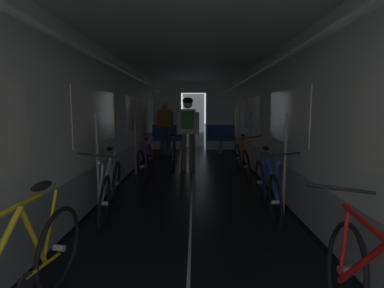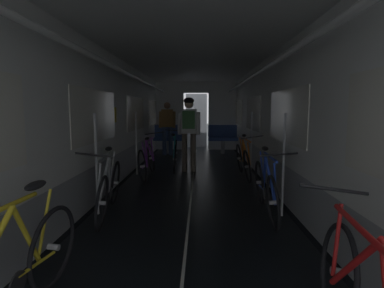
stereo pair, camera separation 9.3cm
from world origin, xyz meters
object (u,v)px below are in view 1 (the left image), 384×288
Objects in this scene: bicycle_yellow at (18,276)px; person_cyclist_aisle at (188,126)px; bicycle_purple at (146,160)px; bicycle_silver at (110,188)px; person_standing_near_bench at (165,125)px; bicycle_orange at (242,160)px; bench_seat_far_left at (166,136)px; bench_seat_far_right at (220,136)px; bicycle_teal_in_aisle at (174,154)px; bicycle_blue at (267,187)px.

person_cyclist_aisle reaches higher than bicycle_yellow.
bicycle_yellow is (-0.10, -4.55, 0.00)m from bicycle_purple.
person_standing_near_bench is at bearing 87.99° from bicycle_silver.
bicycle_orange is 3.23m from bicycle_silver.
person_cyclist_aisle reaches higher than bench_seat_far_left.
bench_seat_far_right reaches higher than bicycle_silver.
bicycle_yellow is 0.98× the size of person_cyclist_aisle.
bench_seat_far_right is at bearing 0.00° from bench_seat_far_left.
bicycle_silver is 0.98× the size of person_cyclist_aisle.
person_cyclist_aisle is (0.97, 5.15, 0.69)m from bicycle_yellow.
bicycle_yellow is 1.00× the size of person_standing_near_bench.
bench_seat_far_right is 3.25m from person_cyclist_aisle.
bicycle_teal_in_aisle is (-1.35, -2.78, -0.18)m from bench_seat_far_right.
person_cyclist_aisle is at bearing 71.61° from bicycle_silver.
bicycle_yellow is 5.29m from person_cyclist_aisle.
bicycle_teal_in_aisle is (0.45, -2.78, -0.18)m from bench_seat_far_left.
person_standing_near_bench is (0.18, 7.82, 0.59)m from bicycle_yellow.
person_standing_near_bench reaches higher than bicycle_orange.
bicycle_yellow is at bearing -100.65° from person_cyclist_aisle.
bicycle_blue is 3.06m from bicycle_purple.
bicycle_silver is at bearing -92.01° from person_standing_near_bench.
bicycle_orange is 1.00× the size of bicycle_yellow.
bench_seat_far_right is 4.10m from bicycle_purple.
bicycle_purple is at bearing -121.35° from bicycle_teal_in_aisle.
bicycle_teal_in_aisle is (0.64, 3.23, 0.00)m from bicycle_silver.
bicycle_yellow is at bearing -115.18° from bicycle_orange.
bench_seat_far_right is 8.43m from bicycle_yellow.
bicycle_silver is 3.20m from person_cyclist_aisle.
bicycle_purple is (-1.88, -3.64, -0.19)m from bench_seat_far_right.
bicycle_orange is at bearing 64.82° from bicycle_yellow.
bench_seat_far_left is 3.18m from person_cyclist_aisle.
bicycle_yellow is at bearing -91.24° from bench_seat_far_left.
bench_seat_far_right is 3.62m from bicycle_orange.
bicycle_orange is at bearing 0.83° from bicycle_purple.
person_cyclist_aisle reaches higher than bicycle_teal_in_aisle.
person_cyclist_aisle reaches higher than bicycle_blue.
bicycle_blue is 1.00× the size of bicycle_teal_in_aisle.
bicycle_orange is 1.74m from bicycle_teal_in_aisle.
bicycle_purple is (-2.06, -0.03, -0.00)m from bicycle_orange.
bench_seat_far_left is 0.57× the size of person_cyclist_aisle.
person_standing_near_bench is (-1.95, 5.56, 0.59)m from bicycle_blue.
bicycle_purple reaches higher than bicycle_blue.
bicycle_blue is at bearing -71.77° from bench_seat_far_left.
bicycle_purple is (-2.03, 2.29, -0.00)m from bicycle_blue.
person_cyclist_aisle is at bearing 111.91° from bicycle_blue.
person_cyclist_aisle is at bearing 34.51° from bicycle_purple.
bench_seat_far_right is 0.58× the size of bicycle_orange.
bicycle_blue is at bearing 1.94° from bicycle_silver.
person_standing_near_bench reaches higher than bicycle_teal_in_aisle.
bicycle_blue is at bearing -88.51° from bench_seat_far_right.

